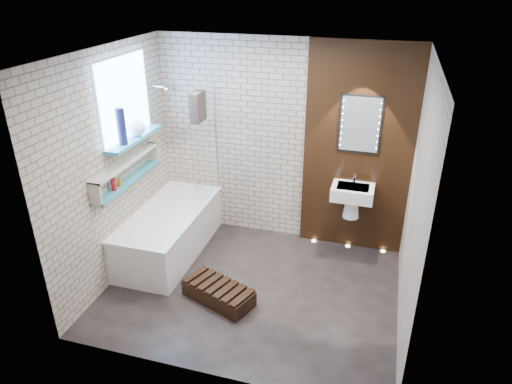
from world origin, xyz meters
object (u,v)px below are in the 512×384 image
(bathtub, at_px, (170,231))
(walnut_step, at_px, (219,293))
(bath_screen, at_px, (205,149))
(led_mirror, at_px, (360,124))
(washbasin, at_px, (352,196))

(bathtub, bearing_deg, walnut_step, -38.93)
(bath_screen, relative_size, led_mirror, 2.00)
(bath_screen, bearing_deg, washbasin, 5.78)
(led_mirror, distance_m, walnut_step, 2.52)
(bathtub, relative_size, washbasin, 3.00)
(bath_screen, height_order, led_mirror, led_mirror)
(washbasin, height_order, walnut_step, washbasin)
(washbasin, bearing_deg, bath_screen, -174.22)
(washbasin, relative_size, led_mirror, 0.83)
(washbasin, bearing_deg, bathtub, -163.99)
(bathtub, xyz_separation_m, walnut_step, (0.93, -0.75, -0.20))
(bathtub, bearing_deg, led_mirror, 19.78)
(led_mirror, bearing_deg, walnut_step, -129.12)
(bathtub, relative_size, led_mirror, 2.49)
(bath_screen, height_order, washbasin, bath_screen)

